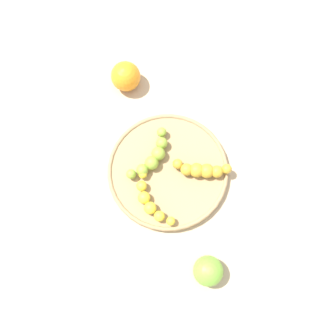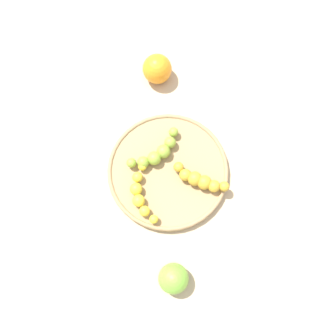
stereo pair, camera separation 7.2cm
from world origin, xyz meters
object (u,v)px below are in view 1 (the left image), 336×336
object	(u,v)px
fruit_bowl	(168,171)
apple_green	(208,271)
banana_spotted	(202,171)
orange_fruit	(126,76)
banana_yellow	(150,201)
banana_green	(153,157)

from	to	relation	value
fruit_bowl	apple_green	bearing A→B (deg)	24.89
banana_spotted	orange_fruit	world-z (taller)	orange_fruit
apple_green	banana_spotted	bearing A→B (deg)	-173.62
banana_yellow	banana_green	bearing A→B (deg)	-123.75
banana_green	apple_green	size ratio (longest dim) A/B	1.98
banana_spotted	apple_green	xyz separation A→B (m)	(0.23, 0.03, -0.00)
banana_yellow	orange_fruit	size ratio (longest dim) A/B	1.67
banana_spotted	banana_green	distance (m)	0.12
banana_green	orange_fruit	xyz separation A→B (m)	(-0.21, -0.09, 0.00)
banana_yellow	banana_spotted	xyz separation A→B (m)	(-0.08, 0.12, 0.00)
fruit_bowl	orange_fruit	distance (m)	0.27
fruit_bowl	banana_spotted	size ratio (longest dim) A/B	2.08
fruit_bowl	banana_green	bearing A→B (deg)	-123.64
banana_yellow	apple_green	size ratio (longest dim) A/B	1.87
orange_fruit	apple_green	distance (m)	0.52
banana_spotted	fruit_bowl	bearing A→B (deg)	-88.16
banana_green	orange_fruit	bearing A→B (deg)	142.60
banana_green	apple_green	distance (m)	0.29
banana_yellow	orange_fruit	bearing A→B (deg)	-109.29
fruit_bowl	banana_spotted	world-z (taller)	banana_spotted
banana_yellow	orange_fruit	distance (m)	0.33
banana_green	apple_green	bearing A→B (deg)	-30.30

